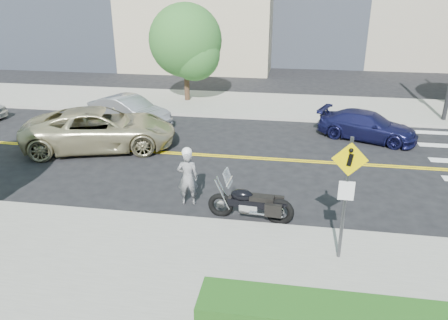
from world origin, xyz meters
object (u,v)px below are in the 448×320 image
pedestrian_sign (346,188)px  motorcycle (251,196)px  parked_car_silver (129,111)px  parked_car_blue (367,126)px  suv (101,129)px  motorcyclist (188,176)px

pedestrian_sign → motorcycle: 3.11m
pedestrian_sign → parked_car_silver: bearing=132.6°
pedestrian_sign → motorcycle: pedestrian_sign is taller
pedestrian_sign → parked_car_blue: size_ratio=0.74×
motorcycle → suv: 8.00m
motorcycle → parked_car_blue: bearing=65.9°
suv → parked_car_silver: bearing=-16.8°
suv → parked_car_blue: suv is taller
motorcycle → parked_car_blue: (4.12, 7.55, -0.12)m
motorcycle → parked_car_silver: size_ratio=0.58×
parked_car_silver → parked_car_blue: 10.62m
motorcyclist → suv: motorcyclist is taller
motorcyclist → parked_car_silver: (-4.56, 7.20, -0.23)m
motorcyclist → motorcycle: bearing=152.5°
motorcycle → parked_car_blue: motorcycle is taller
pedestrian_sign → parked_car_silver: (-8.78, 9.54, -1.29)m
motorcyclist → parked_car_blue: (6.06, 6.93, -0.31)m
motorcyclist → suv: (-4.54, 4.07, -0.08)m
pedestrian_sign → parked_car_silver: pedestrian_sign is taller
motorcycle → suv: (-6.48, 4.69, 0.10)m
suv → pedestrian_sign: bearing=-143.2°
parked_car_silver → motorcyclist: bearing=-124.5°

